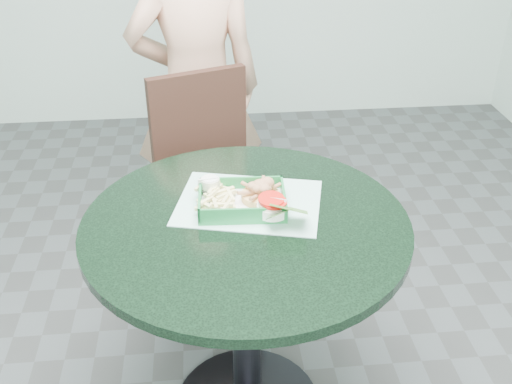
{
  "coord_description": "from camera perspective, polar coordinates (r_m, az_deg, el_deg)",
  "views": [
    {
      "loc": [
        -0.11,
        -1.39,
        1.7
      ],
      "look_at": [
        0.04,
        0.1,
        0.8
      ],
      "focal_mm": 42.0,
      "sensor_mm": 36.0,
      "label": 1
    }
  ],
  "objects": [
    {
      "name": "diner_person",
      "position": [
        2.55,
        -5.66,
        9.87
      ],
      "size": [
        0.61,
        0.44,
        1.57
      ],
      "primitive_type": "imported",
      "rotation": [
        0.0,
        0.0,
        3.25
      ],
      "color": "tan",
      "rests_on": "floor"
    },
    {
      "name": "sauce_ramekin",
      "position": [
        1.76,
        -4.47,
        0.27
      ],
      "size": [
        0.06,
        0.06,
        0.03
      ],
      "rotation": [
        0.0,
        0.0,
        0.42
      ],
      "color": "silver",
      "rests_on": "food_basket"
    },
    {
      "name": "fries_pile",
      "position": [
        1.72,
        -3.83,
        -0.91
      ],
      "size": [
        0.14,
        0.14,
        0.05
      ],
      "primitive_type": null,
      "rotation": [
        0.0,
        0.0,
        0.16
      ],
      "color": "#FFEF9D",
      "rests_on": "food_basket"
    },
    {
      "name": "garnish_cup",
      "position": [
        1.66,
        1.98,
        -1.94
      ],
      "size": [
        0.13,
        0.13,
        0.05
      ],
      "rotation": [
        0.0,
        0.0,
        0.37
      ],
      "color": "white",
      "rests_on": "food_basket"
    },
    {
      "name": "dining_chair",
      "position": [
        2.37,
        -5.21,
        1.47
      ],
      "size": [
        0.39,
        0.39,
        0.93
      ],
      "rotation": [
        0.0,
        0.0,
        0.35
      ],
      "color": "#321D0C",
      "rests_on": "floor"
    },
    {
      "name": "cafe_table",
      "position": [
        1.78,
        -0.94,
        -7.78
      ],
      "size": [
        0.92,
        0.92,
        0.75
      ],
      "color": "black",
      "rests_on": "floor"
    },
    {
      "name": "placemat",
      "position": [
        1.76,
        -0.68,
        -1.56
      ],
      "size": [
        0.47,
        0.4,
        0.0
      ],
      "primitive_type": "cube",
      "rotation": [
        0.0,
        0.0,
        -0.24
      ],
      "color": "#A6E0D0",
      "rests_on": "cafe_table"
    },
    {
      "name": "food_basket",
      "position": [
        1.73,
        -1.33,
        -1.64
      ],
      "size": [
        0.25,
        0.18,
        0.05
      ],
      "rotation": [
        0.0,
        0.0,
        -0.05
      ],
      "color": "#1C7E3B",
      "rests_on": "placemat"
    },
    {
      "name": "crab_sandwich",
      "position": [
        1.73,
        0.39,
        -0.26
      ],
      "size": [
        0.11,
        0.11,
        0.07
      ],
      "rotation": [
        0.0,
        0.0,
        0.15
      ],
      "color": "tan",
      "rests_on": "food_basket"
    }
  ]
}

